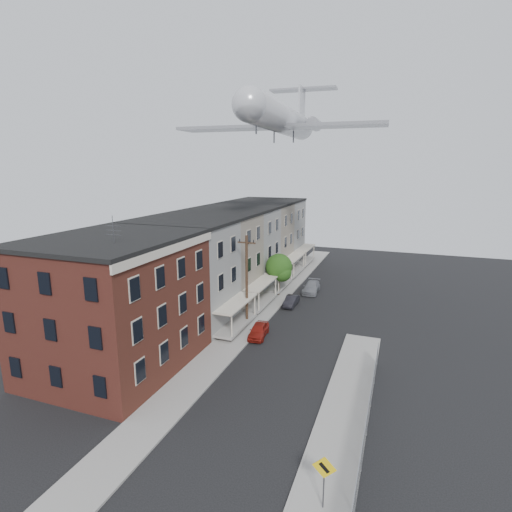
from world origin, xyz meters
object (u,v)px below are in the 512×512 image
(street_tree, at_px, (280,268))
(car_near, at_px, (259,330))
(airplane, at_px, (283,120))
(car_far, at_px, (311,287))
(utility_pole, at_px, (247,280))
(car_mid, at_px, (291,301))
(warning_sign, at_px, (324,474))

(street_tree, xyz_separation_m, car_near, (1.67, -12.07, -2.83))
(airplane, bearing_deg, car_far, 28.96)
(utility_pole, xyz_separation_m, car_near, (2.00, -2.15, -4.06))
(car_mid, distance_m, car_far, 5.73)
(utility_pole, distance_m, car_mid, 8.55)
(car_near, bearing_deg, utility_pole, 126.57)
(street_tree, xyz_separation_m, airplane, (-0.10, 0.85, 17.03))
(car_far, bearing_deg, street_tree, -143.17)
(street_tree, bearing_deg, utility_pole, -91.89)
(car_near, distance_m, airplane, 23.76)
(street_tree, distance_m, car_mid, 4.67)
(street_tree, height_order, airplane, airplane)
(utility_pole, xyz_separation_m, street_tree, (0.33, 9.92, -1.22))
(utility_pole, relative_size, car_mid, 2.62)
(car_far, xyz_separation_m, airplane, (-3.41, -1.89, 19.83))
(utility_pole, distance_m, airplane, 19.13)
(car_mid, bearing_deg, airplane, 122.23)
(street_tree, height_order, car_near, street_tree)
(street_tree, height_order, car_mid, street_tree)
(car_mid, height_order, airplane, airplane)
(utility_pole, bearing_deg, street_tree, 88.11)
(warning_sign, height_order, utility_pole, utility_pole)
(utility_pole, distance_m, street_tree, 10.00)
(warning_sign, xyz_separation_m, airplane, (-10.97, 29.80, 18.59))
(car_far, distance_m, airplane, 20.21)
(warning_sign, bearing_deg, utility_pole, 120.48)
(warning_sign, xyz_separation_m, car_far, (-7.56, 31.69, -1.24))
(car_mid, bearing_deg, street_tree, 128.07)
(airplane, bearing_deg, utility_pole, -91.23)
(car_near, bearing_deg, warning_sign, -67.81)
(utility_pole, height_order, street_tree, utility_pole)
(street_tree, distance_m, car_near, 12.51)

